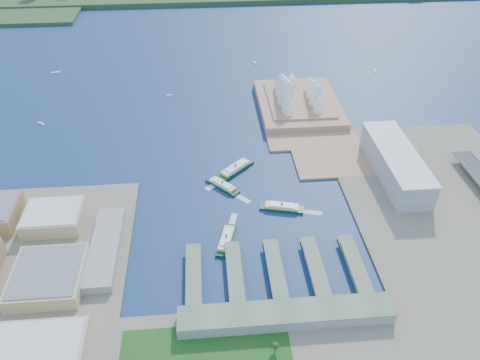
{
  "coord_description": "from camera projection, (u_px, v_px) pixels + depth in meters",
  "views": [
    {
      "loc": [
        -50.49,
        -401.59,
        369.01
      ],
      "look_at": [
        -10.4,
        65.19,
        18.0
      ],
      "focal_mm": 35.0,
      "sensor_mm": 36.0,
      "label": 1
    }
  ],
  "objects": [
    {
      "name": "west_buildings",
      "position": [
        11.0,
        275.0,
        462.1
      ],
      "size": [
        200.0,
        280.0,
        27.0
      ],
      "primitive_type": null,
      "color": "#99764C",
      "rests_on": "west_land"
    },
    {
      "name": "ground",
      "position": [
        254.0,
        225.0,
        544.93
      ],
      "size": [
        3000.0,
        3000.0,
        0.0
      ],
      "primitive_type": "plane",
      "color": "#10254E",
      "rests_on": "ground"
    },
    {
      "name": "boat_b",
      "position": [
        170.0,
        95.0,
        809.96
      ],
      "size": [
        9.44,
        6.55,
        2.41
      ],
      "primitive_type": null,
      "rotation": [
        0.0,
        0.0,
        2.0
      ],
      "color": "white",
      "rests_on": "ground"
    },
    {
      "name": "ferry_wharves",
      "position": [
        275.0,
        270.0,
        483.3
      ],
      "size": [
        184.0,
        90.0,
        9.3
      ],
      "primitive_type": null,
      "color": "#58694F",
      "rests_on": "ground"
    },
    {
      "name": "ferry_a",
      "position": [
        223.0,
        184.0,
        600.22
      ],
      "size": [
        43.69,
        45.44,
        9.5
      ],
      "primitive_type": null,
      "rotation": [
        0.0,
        0.0,
        0.75
      ],
      "color": "#0E3A1C",
      "rests_on": "ground"
    },
    {
      "name": "boat_e",
      "position": [
        254.0,
        62.0,
        923.56
      ],
      "size": [
        8.76,
        11.79,
        2.81
      ],
      "primitive_type": null,
      "rotation": [
        0.0,
        0.0,
        0.51
      ],
      "color": "white",
      "rests_on": "ground"
    },
    {
      "name": "opera_house",
      "position": [
        300.0,
        90.0,
        756.2
      ],
      "size": [
        134.0,
        180.0,
        58.0
      ],
      "primitive_type": null,
      "color": "white",
      "rests_on": "peninsula"
    },
    {
      "name": "terminal_building",
      "position": [
        286.0,
        315.0,
        432.92
      ],
      "size": [
        200.0,
        28.0,
        12.0
      ],
      "primitive_type": "cube",
      "color": "gray",
      "rests_on": "south_land"
    },
    {
      "name": "ferry_b",
      "position": [
        235.0,
        167.0,
        628.61
      ],
      "size": [
        54.27,
        52.47,
        11.38
      ],
      "primitive_type": null,
      "rotation": [
        0.0,
        0.0,
        -0.81
      ],
      "color": "#0E3A1C",
      "rests_on": "ground"
    },
    {
      "name": "toaster_building",
      "position": [
        396.0,
        164.0,
        609.78
      ],
      "size": [
        45.0,
        155.0,
        35.0
      ],
      "primitive_type": "cube",
      "color": "#99999E",
      "rests_on": "east_land"
    },
    {
      "name": "boat_c",
      "position": [
        375.0,
        70.0,
        893.15
      ],
      "size": [
        9.39,
        11.62,
        2.64
      ],
      "primitive_type": null,
      "rotation": [
        0.0,
        0.0,
        2.55
      ],
      "color": "white",
      "rests_on": "ground"
    },
    {
      "name": "ferry_d",
      "position": [
        282.0,
        206.0,
        565.11
      ],
      "size": [
        54.58,
        25.87,
        10.0
      ],
      "primitive_type": null,
      "rotation": [
        0.0,
        0.0,
        1.33
      ],
      "color": "#0E3A1C",
      "rests_on": "ground"
    },
    {
      "name": "boat_a",
      "position": [
        41.0,
        123.0,
        732.2
      ],
      "size": [
        11.54,
        9.83,
        2.35
      ],
      "primitive_type": null,
      "rotation": [
        0.0,
        0.0,
        0.92
      ],
      "color": "white",
      "rests_on": "ground"
    },
    {
      "name": "east_land",
      "position": [
        472.0,
        242.0,
        520.6
      ],
      "size": [
        240.0,
        500.0,
        3.0
      ],
      "primitive_type": "cube",
      "color": "#786E5C",
      "rests_on": "ground"
    },
    {
      "name": "boat_d",
      "position": [
        56.0,
        72.0,
        886.35
      ],
      "size": [
        16.53,
        6.24,
        2.73
      ],
      "primitive_type": null,
      "rotation": [
        0.0,
        0.0,
        1.74
      ],
      "color": "white",
      "rests_on": "ground"
    },
    {
      "name": "ferry_c",
      "position": [
        226.0,
        238.0,
        520.61
      ],
      "size": [
        26.95,
        53.89,
        9.88
      ],
      "primitive_type": null,
      "rotation": [
        0.0,
        0.0,
        2.87
      ],
      "color": "#0E3A1C",
      "rests_on": "ground"
    },
    {
      "name": "west_land",
      "position": [
        4.0,
        314.0,
        443.19
      ],
      "size": [
        220.0,
        390.0,
        3.0
      ],
      "primitive_type": "cube",
      "color": "#786E5C",
      "rests_on": "ground"
    },
    {
      "name": "peninsula",
      "position": [
        302.0,
        113.0,
        758.71
      ],
      "size": [
        135.0,
        220.0,
        3.0
      ],
      "primitive_type": "cube",
      "color": "#A97A5C",
      "rests_on": "ground"
    }
  ]
}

